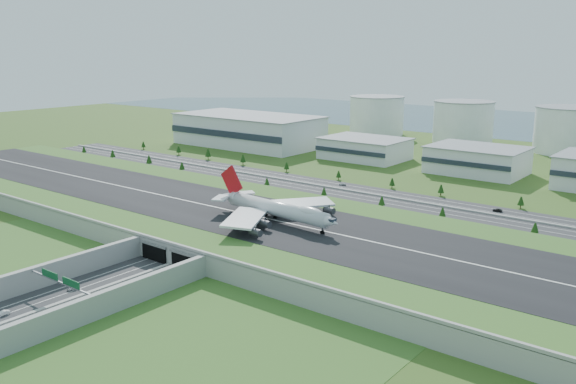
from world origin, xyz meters
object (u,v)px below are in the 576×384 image
Objects in this scene: car_1 at (3,313)px; car_7 at (342,184)px; car_5 at (498,210)px; car_4 at (228,173)px; car_0 at (73,288)px; fuel_tank_a at (377,116)px; car_2 at (152,284)px; boeing_747 at (276,208)px.

car_7 is (-17.61, 216.40, -0.03)m from car_1.
car_5 is at bearing 79.11° from car_7.
car_5 is at bearing -100.25° from car_4.
car_0 is at bearing -4.48° from car_7.
car_2 is at bearing -70.89° from fuel_tank_a.
boeing_747 is 16.19× the size of car_1.
car_7 is at bearing -64.05° from car_2.
car_4 is at bearing 124.17° from car_0.
fuel_tank_a reaches higher than car_0.
boeing_747 is at bearing 83.40° from car_0.
car_4 is (-92.72, 173.11, -0.01)m from car_0.
boeing_747 reaches higher than car_1.
car_2 is (-1.05, -66.39, -13.14)m from boeing_747.
fuel_tank_a is at bearing -10.50° from car_4.
fuel_tank_a is at bearing -139.12° from car_5.
fuel_tank_a is 227.07m from car_7.
car_7 is (-35.76, 106.21, -13.19)m from boeing_747.
car_0 is 192.21m from car_7.
boeing_747 reaches higher than car_2.
fuel_tank_a is at bearing -56.31° from car_2.
car_5 is (77.29, 189.16, 0.05)m from car_0.
car_7 is at bearing -92.05° from car_4.
car_0 is 1.01× the size of car_4.
car_2 reaches higher than car_7.
car_4 is (-93.63, 198.02, 0.01)m from car_1.
car_1 is 1.02× the size of car_4.
fuel_tank_a is 10.98× the size of car_7.
car_0 reaches higher than car_1.
car_5 reaches higher than car_7.
boeing_747 reaches higher than car_5.
fuel_tank_a reaches higher than car_7.
car_0 is 0.91× the size of car_5.
car_0 is at bearing -97.72° from boeing_747.
car_2 is at bearing -86.03° from boeing_747.
boeing_747 is 119.81m from car_5.
fuel_tank_a is 400.01m from car_2.
car_5 is 94.02m from car_7.
car_7 is at bearing -64.89° from fuel_tank_a.
car_1 is at bearing -4.82° from car_7.
car_1 is 47.02m from car_2.
fuel_tank_a is 12.08× the size of car_4.
car_1 is at bearing -81.93° from car_0.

